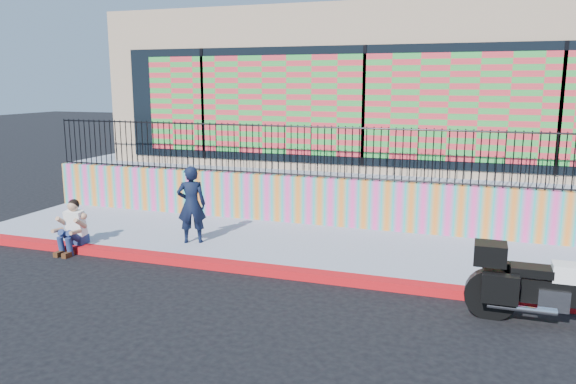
% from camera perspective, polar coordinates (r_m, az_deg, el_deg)
% --- Properties ---
extents(ground, '(90.00, 90.00, 0.00)m').
position_cam_1_polar(ground, '(9.99, 2.49, -8.87)').
color(ground, black).
rests_on(ground, ground).
extents(red_curb, '(16.00, 0.30, 0.15)m').
position_cam_1_polar(red_curb, '(9.96, 2.50, -8.47)').
color(red_curb, red).
rests_on(red_curb, ground).
extents(sidewalk, '(16.00, 3.00, 0.15)m').
position_cam_1_polar(sidewalk, '(11.48, 4.86, -5.83)').
color(sidewalk, '#868FA1').
rests_on(sidewalk, ground).
extents(mural_wall, '(16.00, 0.20, 1.10)m').
position_cam_1_polar(mural_wall, '(12.83, 6.67, -1.16)').
color(mural_wall, '#FF43A1').
rests_on(mural_wall, sidewalk).
extents(metal_fence, '(15.80, 0.04, 1.20)m').
position_cam_1_polar(metal_fence, '(12.63, 6.79, 3.94)').
color(metal_fence, black).
rests_on(metal_fence, mural_wall).
extents(elevated_platform, '(16.00, 10.00, 1.25)m').
position_cam_1_polar(elevated_platform, '(17.78, 10.22, 1.93)').
color(elevated_platform, '#868FA1').
rests_on(elevated_platform, ground).
extents(storefront_building, '(14.00, 8.06, 4.00)m').
position_cam_1_polar(storefront_building, '(17.34, 10.41, 10.41)').
color(storefront_building, tan).
rests_on(storefront_building, elevated_platform).
extents(police_motorcycle, '(2.42, 0.80, 1.51)m').
position_cam_1_polar(police_motorcycle, '(8.84, 25.45, -8.34)').
color(police_motorcycle, black).
rests_on(police_motorcycle, ground).
extents(police_officer, '(0.69, 0.59, 1.60)m').
position_cam_1_polar(police_officer, '(11.64, -9.78, -1.26)').
color(police_officer, black).
rests_on(police_officer, sidewalk).
extents(seated_man, '(0.54, 0.71, 1.06)m').
position_cam_1_polar(seated_man, '(12.16, -21.18, -3.76)').
color(seated_man, navy).
rests_on(seated_man, ground).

